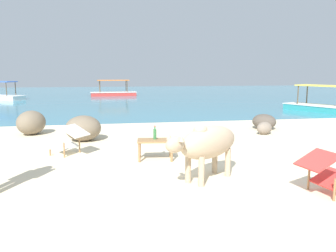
# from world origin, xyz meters

# --- Properties ---
(sand_beach) EXTENTS (18.00, 14.00, 0.04)m
(sand_beach) POSITION_xyz_m (0.00, 0.00, 0.02)
(sand_beach) COLOR beige
(sand_beach) RESTS_ON ground
(water_surface) EXTENTS (60.00, 36.00, 0.03)m
(water_surface) POSITION_xyz_m (0.00, 22.00, 0.00)
(water_surface) COLOR teal
(water_surface) RESTS_ON ground
(cow) EXTENTS (1.64, 1.35, 1.00)m
(cow) POSITION_xyz_m (0.28, 0.10, 0.70)
(cow) COLOR tan
(cow) RESTS_ON sand_beach
(low_bench_table) EXTENTS (0.81, 0.52, 0.45)m
(low_bench_table) POSITION_xyz_m (-0.43, 1.61, 0.41)
(low_bench_table) COLOR olive
(low_bench_table) RESTS_ON sand_beach
(bottle) EXTENTS (0.07, 0.07, 0.30)m
(bottle) POSITION_xyz_m (-0.43, 1.66, 0.60)
(bottle) COLOR #2D6B38
(bottle) RESTS_ON low_bench_table
(deck_chair_near) EXTENTS (0.85, 0.66, 0.68)m
(deck_chair_near) POSITION_xyz_m (1.86, -0.91, 0.42)
(deck_chair_near) COLOR olive
(deck_chair_near) RESTS_ON sand_beach
(deck_chair_far) EXTENTS (0.93, 0.87, 0.68)m
(deck_chair_far) POSITION_xyz_m (-2.29, 2.40, 0.42)
(deck_chair_far) COLOR olive
(deck_chair_far) RESTS_ON sand_beach
(shore_rock_large) EXTENTS (0.94, 1.01, 0.50)m
(shore_rock_large) POSITION_xyz_m (3.70, 4.97, 0.29)
(shore_rock_large) COLOR brown
(shore_rock_large) RESTS_ON sand_beach
(shore_rock_medium) EXTENTS (1.30, 1.29, 0.70)m
(shore_rock_medium) POSITION_xyz_m (-2.10, 4.01, 0.39)
(shore_rock_medium) COLOR #756651
(shore_rock_medium) RESTS_ON sand_beach
(shore_rock_small) EXTENTS (1.09, 1.18, 0.73)m
(shore_rock_small) POSITION_xyz_m (-3.73, 5.24, 0.41)
(shore_rock_small) COLOR #756651
(shore_rock_small) RESTS_ON sand_beach
(shore_rock_flat) EXTENTS (0.62, 0.53, 0.38)m
(shore_rock_flat) POSITION_xyz_m (3.27, 4.05, 0.23)
(shore_rock_flat) COLOR gray
(shore_rock_flat) RESTS_ON sand_beach
(boat_red) EXTENTS (3.75, 1.42, 1.29)m
(boat_red) POSITION_xyz_m (-1.02, 22.38, 0.29)
(boat_red) COLOR #C63833
(boat_red) RESTS_ON water_surface
(boat_teal) EXTENTS (2.57, 3.82, 1.29)m
(boat_teal) POSITION_xyz_m (8.81, 9.36, 0.29)
(boat_teal) COLOR teal
(boat_teal) RESTS_ON water_surface
(boat_white) EXTENTS (3.71, 2.96, 1.29)m
(boat_white) POSITION_xyz_m (-8.91, 19.85, 0.29)
(boat_white) COLOR white
(boat_white) RESTS_ON water_surface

